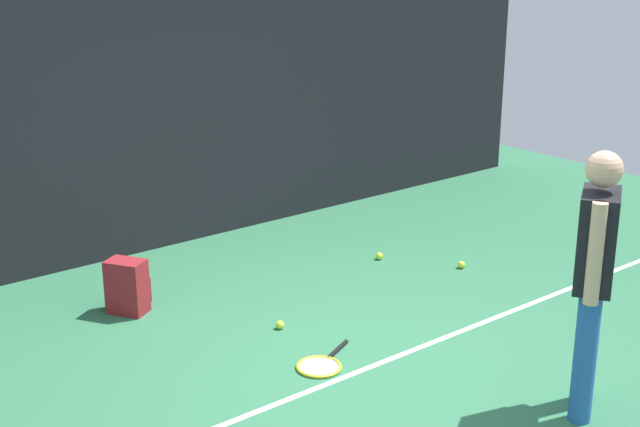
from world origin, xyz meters
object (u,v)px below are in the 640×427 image
tennis_player (594,269)px  tennis_ball_mid_court (379,256)px  backpack (128,287)px  tennis_ball_by_fence (461,265)px  tennis_racket (321,365)px  tennis_ball_near_player (280,325)px

tennis_player → tennis_ball_mid_court: size_ratio=25.76×
backpack → tennis_ball_by_fence: size_ratio=6.67×
tennis_player → tennis_ball_mid_court: 3.07m
tennis_racket → tennis_ball_by_fence: bearing=173.0°
tennis_racket → tennis_ball_by_fence: tennis_ball_by_fence is taller
backpack → tennis_ball_mid_court: bearing=-130.8°
tennis_ball_near_player → tennis_ball_mid_court: bearing=21.6°
tennis_player → tennis_ball_by_fence: 2.68m
backpack → tennis_ball_near_player: backpack is taller
backpack → tennis_ball_by_fence: bearing=-141.5°
tennis_player → backpack: size_ratio=3.86×
backpack → tennis_ball_by_fence: 2.97m
backpack → tennis_ball_near_player: 1.28m
tennis_player → backpack: 3.62m
tennis_ball_mid_court → tennis_player: bearing=-106.4°
tennis_ball_by_fence → tennis_player: bearing=-120.0°
tennis_racket → tennis_ball_mid_court: bearing=-167.5°
tennis_player → tennis_ball_by_fence: bearing=27.6°
tennis_racket → backpack: backpack is taller
tennis_racket → tennis_ball_near_player: 0.69m
tennis_racket → tennis_ball_mid_court: tennis_ball_mid_court is taller
backpack → tennis_ball_mid_court: 2.40m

